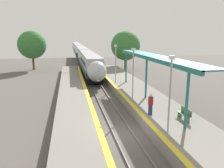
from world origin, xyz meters
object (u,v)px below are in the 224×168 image
object	(u,v)px
train	(80,51)
lamppost_mid	(133,70)
person_waiting	(151,104)
railway_signal	(77,61)
lamppost_near	(170,90)
platform_bench	(185,113)
lamppost_far	(116,61)

from	to	relation	value
train	lamppost_mid	bearing A→B (deg)	-87.37
train	person_waiting	xyz separation A→B (m)	(2.56, -57.49, -0.45)
railway_signal	lamppost_near	size ratio (longest dim) A/B	0.80
person_waiting	lamppost_mid	xyz separation A→B (m)	(-0.14, 4.58, 2.03)
lamppost_near	lamppost_mid	xyz separation A→B (m)	(0.00, 8.09, 0.00)
lamppost_mid	railway_signal	bearing A→B (deg)	102.47
platform_bench	lamppost_near	distance (m)	4.01
train	lamppost_far	bearing A→B (deg)	-86.90
train	lamppost_mid	xyz separation A→B (m)	(2.43, -52.91, 1.57)
lamppost_near	lamppost_far	world-z (taller)	same
lamppost_near	railway_signal	bearing A→B (deg)	99.06
platform_bench	person_waiting	distance (m)	2.69
train	lamppost_near	size ratio (longest dim) A/B	17.73
railway_signal	lamppost_near	bearing A→B (deg)	-80.94
lamppost_near	lamppost_mid	bearing A→B (deg)	90.00
lamppost_mid	lamppost_far	size ratio (longest dim) A/B	1.00
railway_signal	person_waiting	bearing A→B (deg)	-79.42
lamppost_mid	lamppost_far	world-z (taller)	same
platform_bench	lamppost_far	xyz separation A→B (m)	(-2.37, 14.10, 2.47)
person_waiting	lamppost_mid	distance (m)	5.01
person_waiting	lamppost_far	world-z (taller)	lamppost_far
train	lamppost_far	size ratio (longest dim) A/B	17.73
train	lamppost_near	world-z (taller)	lamppost_near
train	lamppost_near	xyz separation A→B (m)	(2.43, -61.00, 1.57)
railway_signal	lamppost_mid	xyz separation A→B (m)	(4.62, -20.88, 1.35)
platform_bench	railway_signal	bearing A→B (deg)	104.58
platform_bench	lamppost_near	size ratio (longest dim) A/B	0.30
lamppost_mid	lamppost_far	distance (m)	8.09
railway_signal	platform_bench	bearing A→B (deg)	-75.42
platform_bench	person_waiting	size ratio (longest dim) A/B	0.87
person_waiting	railway_signal	bearing A→B (deg)	100.58
train	platform_bench	world-z (taller)	train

